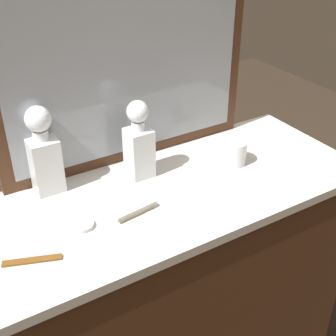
# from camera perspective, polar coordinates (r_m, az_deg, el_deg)

# --- Properties ---
(dresser) EXTENTS (1.27, 0.51, 0.93)m
(dresser) POSITION_cam_1_polar(r_m,az_deg,el_deg) (1.71, 0.00, -15.77)
(dresser) COLOR #472816
(dresser) RESTS_ON ground_plane
(dresser_mirror) EXTENTS (0.87, 0.03, 0.69)m
(dresser_mirror) POSITION_cam_1_polar(r_m,az_deg,el_deg) (1.44, -5.09, 13.30)
(dresser_mirror) COLOR #472816
(dresser_mirror) RESTS_ON dresser
(crystal_decanter_center) EXTENTS (0.08, 0.08, 0.25)m
(crystal_decanter_center) POSITION_cam_1_polar(r_m,az_deg,el_deg) (1.43, -3.61, 2.63)
(crystal_decanter_center) COLOR white
(crystal_decanter_center) RESTS_ON dresser
(crystal_decanter_rear) EXTENTS (0.08, 0.08, 0.27)m
(crystal_decanter_rear) POSITION_cam_1_polar(r_m,az_deg,el_deg) (1.40, -15.06, 1.22)
(crystal_decanter_rear) COLOR white
(crystal_decanter_rear) RESTS_ON dresser
(crystal_tumbler_front) EXTENTS (0.08, 0.08, 0.08)m
(crystal_tumbler_front) POSITION_cam_1_polar(r_m,az_deg,el_deg) (1.54, 8.10, 1.82)
(crystal_tumbler_front) COLOR white
(crystal_tumbler_front) RESTS_ON dresser
(silver_brush_front) EXTENTS (0.14, 0.08, 0.02)m
(silver_brush_front) POSITION_cam_1_polar(r_m,az_deg,el_deg) (1.31, -4.53, -4.93)
(silver_brush_front) COLOR #B7A88C
(silver_brush_front) RESTS_ON dresser
(porcelain_dish) EXTENTS (0.06, 0.06, 0.01)m
(porcelain_dish) POSITION_cam_1_polar(r_m,az_deg,el_deg) (1.28, -10.58, -6.97)
(porcelain_dish) COLOR silver
(porcelain_dish) RESTS_ON dresser
(tortoiseshell_comb) EXTENTS (0.14, 0.07, 0.01)m
(tortoiseshell_comb) POSITION_cam_1_polar(r_m,az_deg,el_deg) (1.20, -16.45, -10.90)
(tortoiseshell_comb) COLOR brown
(tortoiseshell_comb) RESTS_ON dresser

